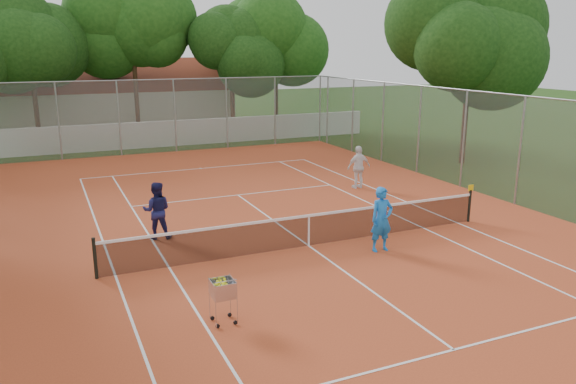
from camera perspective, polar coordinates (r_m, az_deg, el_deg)
name	(u,v)px	position (r m, az deg, el deg)	size (l,w,h in m)	color
ground	(309,246)	(16.54, 2.11, -5.55)	(120.00, 120.00, 0.00)	#1B390F
court_pad	(309,246)	(16.54, 2.11, -5.52)	(18.00, 34.00, 0.02)	#BA4924
court_lines	(309,246)	(16.54, 2.11, -5.48)	(10.98, 23.78, 0.01)	white
tennis_net	(309,230)	(16.38, 2.13, -3.88)	(11.88, 0.10, 0.98)	black
perimeter_fence	(309,180)	(15.97, 2.18, 1.20)	(18.00, 34.00, 4.00)	slate
boundary_wall	(168,133)	(34.02, -12.06, 5.83)	(26.00, 0.30, 1.50)	white
clubhouse	(110,97)	(43.38, -17.59, 9.21)	(16.40, 9.00, 4.40)	beige
tropical_trees	(154,59)	(36.62, -13.43, 13.03)	(29.00, 19.00, 10.00)	black
player_near	(382,219)	(16.09, 9.49, -2.75)	(0.68, 0.45, 1.87)	blue
player_far_left	(157,210)	(17.38, -13.18, -1.84)	(0.85, 0.66, 1.75)	#191A4B
player_far_right	(359,167)	(23.24, 7.20, 2.53)	(1.03, 0.43, 1.76)	white
ball_hopper	(223,300)	(12.01, -6.61, -10.84)	(0.50, 0.50, 1.05)	silver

